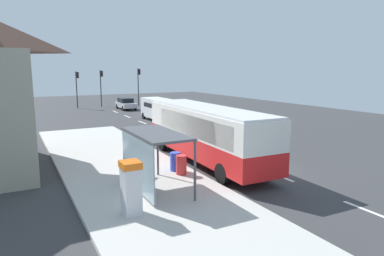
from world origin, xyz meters
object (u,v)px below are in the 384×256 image
object	(u,v)px
white_van	(158,108)
sedan_near	(126,103)
bus	(205,131)
bus_shelter	(149,147)
recycling_bin_red	(181,165)
ticket_machine	(131,187)
traffic_light_near_side	(139,81)
recycling_bin_blue	(175,161)
traffic_light_far_side	(77,84)
traffic_light_median	(101,83)

from	to	relation	value
white_van	sedan_near	distance (m)	11.70
bus	bus_shelter	distance (m)	5.79
white_van	recycling_bin_red	size ratio (longest dim) A/B	5.49
sedan_near	ticket_machine	bearing A→B (deg)	-106.86
ticket_machine	bus_shelter	size ratio (longest dim) A/B	0.48
sedan_near	traffic_light_near_side	bearing A→B (deg)	49.47
recycling_bin_blue	ticket_machine	bearing A→B (deg)	-131.60
bus	recycling_bin_red	world-z (taller)	bus
sedan_near	recycling_bin_blue	bearing A→B (deg)	-102.46
recycling_bin_red	recycling_bin_blue	distance (m)	0.70
ticket_machine	bus_shelter	distance (m)	2.61
bus	bus_shelter	xyz separation A→B (m)	(-4.70, -3.38, 0.25)
bus	recycling_bin_blue	distance (m)	3.02
recycling_bin_blue	traffic_light_far_side	xyz separation A→B (m)	(1.10, 33.95, 2.69)
bus	traffic_light_far_side	bearing A→B (deg)	92.43
white_van	traffic_light_far_side	bearing A→B (deg)	108.10
white_van	traffic_light_median	bearing A→B (deg)	96.05
bus	sedan_near	bearing A→B (deg)	81.90
sedan_near	recycling_bin_red	bearing A→B (deg)	-102.18
recycling_bin_red	traffic_light_median	xyz separation A→B (m)	(4.60, 35.45, 2.79)
sedan_near	traffic_light_median	xyz separation A→B (m)	(-1.90, 5.34, 2.65)
white_van	ticket_machine	world-z (taller)	white_van
traffic_light_near_side	bus_shelter	size ratio (longest dim) A/B	1.36
recycling_bin_red	traffic_light_near_side	xyz separation A→B (m)	(9.69, 33.85, 2.94)
bus	ticket_machine	size ratio (longest dim) A/B	5.71
traffic_light_median	traffic_light_near_side	bearing A→B (deg)	-17.43
white_van	recycling_bin_red	world-z (taller)	white_van
bus	white_van	bearing A→B (deg)	76.67
traffic_light_near_side	recycling_bin_red	bearing A→B (deg)	-105.98
recycling_bin_blue	bus_shelter	size ratio (longest dim) A/B	0.24
recycling_bin_red	ticket_machine	bearing A→B (deg)	-136.93
bus	ticket_machine	xyz separation A→B (m)	(-6.15, -5.35, -0.67)
traffic_light_far_side	traffic_light_median	bearing A→B (deg)	12.88
bus_shelter	ticket_machine	bearing A→B (deg)	-126.31
sedan_near	bus_shelter	xyz separation A→B (m)	(-8.71, -31.56, 1.31)
recycling_bin_red	traffic_light_far_side	bearing A→B (deg)	88.18
traffic_light_far_side	traffic_light_median	distance (m)	3.59
sedan_near	recycling_bin_blue	xyz separation A→B (m)	(-6.50, -29.41, -0.14)
traffic_light_near_side	white_van	bearing A→B (deg)	-102.06
traffic_light_near_side	traffic_light_far_side	distance (m)	8.64
white_van	traffic_light_far_side	size ratio (longest dim) A/B	1.04
white_van	traffic_light_far_side	xyz separation A→B (m)	(-5.30, 16.22, 2.00)
ticket_machine	bus	bearing A→B (deg)	41.01
recycling_bin_red	bus_shelter	size ratio (longest dim) A/B	0.24
white_van	bus	bearing A→B (deg)	-103.33
white_van	bus_shelter	size ratio (longest dim) A/B	1.30
white_van	bus_shelter	distance (m)	21.68
bus	ticket_machine	world-z (taller)	bus
bus	recycling_bin_red	xyz separation A→B (m)	(-2.49, -1.93, -1.19)
bus	recycling_bin_blue	size ratio (longest dim) A/B	11.66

